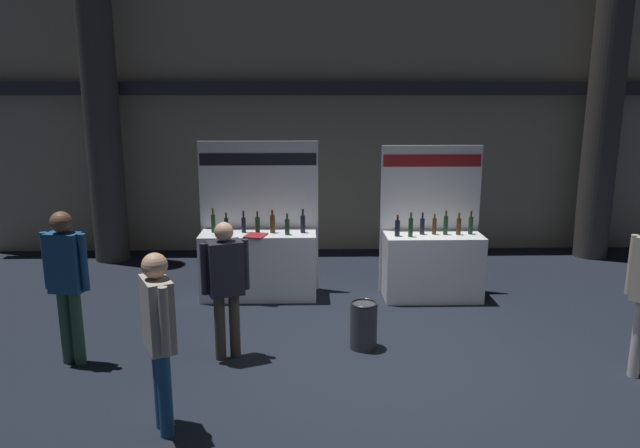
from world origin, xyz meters
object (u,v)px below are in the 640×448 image
at_px(trash_bin, 364,325).
at_px(visitor_5, 66,275).
at_px(exhibitor_booth_0, 259,258).
at_px(visitor_4, 159,328).
at_px(exhibitor_booth_1, 432,260).
at_px(visitor_0, 226,278).

distance_m(trash_bin, visitor_5, 3.42).
height_order(exhibitor_booth_0, trash_bin, exhibitor_booth_0).
bearing_deg(visitor_4, exhibitor_booth_1, 111.09).
bearing_deg(visitor_5, trash_bin, 16.48).
xyz_separation_m(exhibitor_booth_1, visitor_0, (-2.78, -1.97, 0.38)).
xyz_separation_m(exhibitor_booth_0, trash_bin, (1.39, -1.87, -0.30)).
xyz_separation_m(exhibitor_booth_0, visitor_0, (-0.20, -2.09, 0.37)).
xyz_separation_m(visitor_4, visitor_5, (-1.35, 1.41, 0.04)).
bearing_deg(visitor_0, exhibitor_booth_1, 14.20).
bearing_deg(exhibitor_booth_0, exhibitor_booth_1, -2.74).
bearing_deg(exhibitor_booth_1, visitor_5, -155.42).
distance_m(exhibitor_booth_1, trash_bin, 2.13).
bearing_deg(exhibitor_booth_0, visitor_0, -95.57).
distance_m(visitor_0, visitor_5, 1.74).
distance_m(visitor_4, visitor_5, 1.95).
bearing_deg(exhibitor_booth_0, trash_bin, -53.35).
bearing_deg(exhibitor_booth_1, visitor_0, -144.61).
xyz_separation_m(exhibitor_booth_0, visitor_4, (-0.59, -3.59, 0.41)).
height_order(trash_bin, visitor_0, visitor_0).
height_order(trash_bin, visitor_4, visitor_4).
bearing_deg(exhibitor_booth_0, visitor_4, -99.25).
xyz_separation_m(exhibitor_booth_0, exhibitor_booth_1, (2.57, -0.12, -0.01)).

